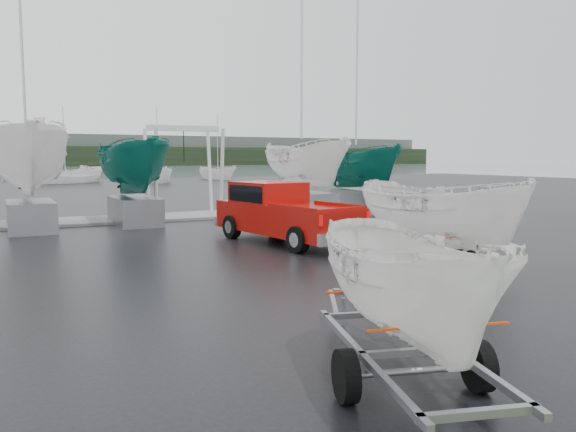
% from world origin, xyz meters
% --- Properties ---
extents(ground_plane, '(120.00, 120.00, 0.00)m').
position_xyz_m(ground_plane, '(0.00, 0.00, 0.00)').
color(ground_plane, black).
rests_on(ground_plane, ground).
extents(lake, '(300.00, 300.00, 0.00)m').
position_xyz_m(lake, '(0.00, 100.00, -0.01)').
color(lake, gray).
rests_on(lake, ground).
extents(dock, '(30.00, 3.00, 0.12)m').
position_xyz_m(dock, '(0.00, 13.00, 0.05)').
color(dock, gray).
rests_on(dock, ground).
extents(treeline, '(300.00, 8.00, 6.00)m').
position_xyz_m(treeline, '(0.00, 170.00, 3.00)').
color(treeline, black).
rests_on(treeline, ground).
extents(far_hill, '(300.00, 6.00, 10.00)m').
position_xyz_m(far_hill, '(0.00, 178.00, 5.00)').
color(far_hill, '#4C5651').
rests_on(far_hill, ground).
extents(pickup_truck, '(2.78, 5.95, 1.90)m').
position_xyz_m(pickup_truck, '(1.09, 4.42, 0.99)').
color(pickup_truck, '#980D08').
rests_on(pickup_truck, ground).
extents(trailer_hitched, '(2.01, 3.74, 5.17)m').
position_xyz_m(trailer_hitched, '(2.04, -1.87, 2.80)').
color(trailer_hitched, gray).
rests_on(trailer_hitched, ground).
extents(trailer_parked, '(2.17, 3.79, 4.37)m').
position_xyz_m(trailer_parked, '(-2.89, -6.69, 2.39)').
color(trailer_parked, gray).
rests_on(trailer_parked, ground).
extents(boat_hoist, '(3.30, 2.18, 4.12)m').
position_xyz_m(boat_hoist, '(0.57, 13.00, 2.67)').
color(boat_hoist, silver).
rests_on(boat_hoist, ground).
extents(keelboat_0, '(2.78, 3.20, 10.96)m').
position_xyz_m(keelboat_0, '(-5.92, 11.00, 4.42)').
color(keelboat_0, gray).
rests_on(keelboat_0, ground).
extents(keelboat_1, '(2.32, 3.20, 7.27)m').
position_xyz_m(keelboat_1, '(-2.08, 11.20, 3.67)').
color(keelboat_1, gray).
rests_on(keelboat_1, ground).
extents(keelboat_2, '(2.40, 3.20, 10.57)m').
position_xyz_m(keelboat_2, '(5.79, 11.00, 3.81)').
color(keelboat_2, gray).
rests_on(keelboat_2, ground).
extents(keelboat_3, '(2.17, 3.20, 10.33)m').
position_xyz_m(keelboat_3, '(9.07, 11.30, 3.41)').
color(keelboat_3, gray).
rests_on(keelboat_3, ground).
extents(moored_boat_1, '(3.85, 3.79, 12.08)m').
position_xyz_m(moored_boat_1, '(-0.44, 50.97, 0.00)').
color(moored_boat_1, white).
rests_on(moored_boat_1, ground).
extents(moored_boat_2, '(2.81, 2.87, 11.49)m').
position_xyz_m(moored_boat_2, '(8.72, 48.73, 0.00)').
color(moored_boat_2, white).
rests_on(moored_boat_2, ground).
extents(moored_boat_3, '(3.12, 3.18, 11.49)m').
position_xyz_m(moored_boat_3, '(17.35, 53.45, 0.00)').
color(moored_boat_3, white).
rests_on(moored_boat_3, ground).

